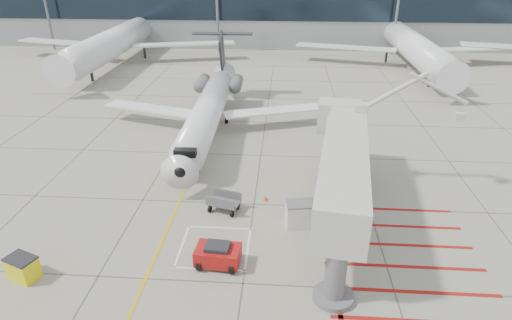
# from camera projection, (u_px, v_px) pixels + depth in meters

# --- Properties ---
(ground_plane) EXTENTS (260.00, 260.00, 0.00)m
(ground_plane) POSITION_uv_depth(u_px,v_px,m) (249.00, 239.00, 26.54)
(ground_plane) COLOR gray
(ground_plane) RESTS_ON ground
(regional_jet) EXTENTS (23.61, 29.53, 7.63)m
(regional_jet) POSITION_uv_depth(u_px,v_px,m) (203.00, 103.00, 38.17)
(regional_jet) COLOR white
(regional_jet) RESTS_ON ground_plane
(jet_bridge) EXTENTS (11.11, 19.36, 7.34)m
(jet_bridge) POSITION_uv_depth(u_px,v_px,m) (343.00, 178.00, 25.88)
(jet_bridge) COLOR beige
(jet_bridge) RESTS_ON ground_plane
(pushback_tug) EXTENTS (2.60, 1.76, 1.45)m
(pushback_tug) POSITION_uv_depth(u_px,v_px,m) (218.00, 254.00, 24.05)
(pushback_tug) COLOR #A71210
(pushback_tug) RESTS_ON ground_plane
(spill_bin) EXTENTS (1.82, 1.53, 1.34)m
(spill_bin) POSITION_uv_depth(u_px,v_px,m) (23.00, 268.00, 23.10)
(spill_bin) COLOR yellow
(spill_bin) RESTS_ON ground_plane
(baggage_cart) EXTENTS (2.40, 1.88, 1.33)m
(baggage_cart) POSITION_uv_depth(u_px,v_px,m) (224.00, 202.00, 29.12)
(baggage_cart) COLOR #525156
(baggage_cart) RESTS_ON ground_plane
(ground_power_unit) EXTENTS (2.34, 1.57, 1.72)m
(ground_power_unit) POSITION_uv_depth(u_px,v_px,m) (303.00, 214.00, 27.43)
(ground_power_unit) COLOR silver
(ground_power_unit) RESTS_ON ground_plane
(cone_nose) EXTENTS (0.39, 0.39, 0.55)m
(cone_nose) POSITION_uv_depth(u_px,v_px,m) (191.00, 181.00, 32.65)
(cone_nose) COLOR #FA520D
(cone_nose) RESTS_ON ground_plane
(cone_side) EXTENTS (0.31, 0.31, 0.43)m
(cone_side) POSITION_uv_depth(u_px,v_px,m) (265.00, 198.00, 30.51)
(cone_side) COLOR #EA520C
(cone_side) RESTS_ON ground_plane
(terminal_building) EXTENTS (180.00, 28.00, 14.00)m
(terminal_building) POSITION_uv_depth(u_px,v_px,m) (328.00, 1.00, 85.48)
(terminal_building) COLOR gray
(terminal_building) RESTS_ON ground_plane
(terminal_glass_band) EXTENTS (180.00, 0.10, 6.00)m
(terminal_glass_band) POSITION_uv_depth(u_px,v_px,m) (335.00, 3.00, 72.46)
(terminal_glass_band) COLOR black
(terminal_glass_band) RESTS_ON ground_plane
(bg_aircraft_b) EXTENTS (36.11, 40.13, 12.04)m
(bg_aircraft_b) POSITION_uv_depth(u_px,v_px,m) (118.00, 22.00, 66.61)
(bg_aircraft_b) COLOR silver
(bg_aircraft_b) RESTS_ON ground_plane
(bg_aircraft_c) EXTENTS (34.49, 38.33, 11.50)m
(bg_aircraft_c) POSITION_uv_depth(u_px,v_px,m) (413.00, 27.00, 63.87)
(bg_aircraft_c) COLOR silver
(bg_aircraft_c) RESTS_ON ground_plane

